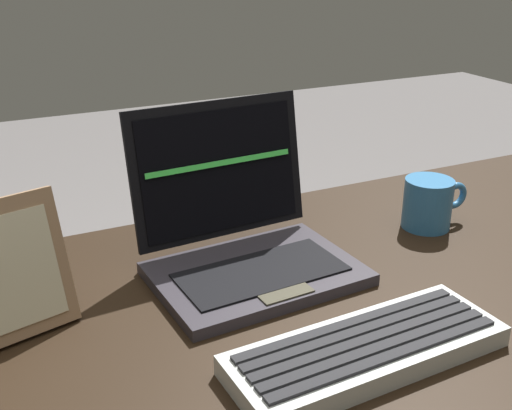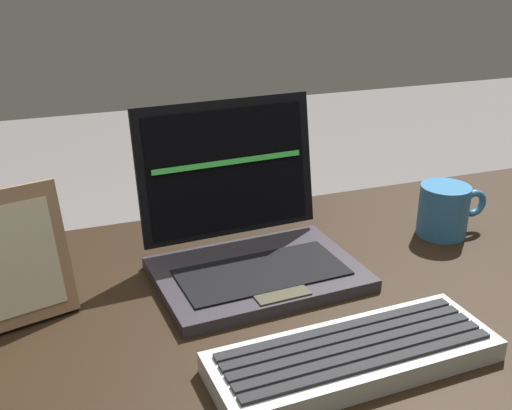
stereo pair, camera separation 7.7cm
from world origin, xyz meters
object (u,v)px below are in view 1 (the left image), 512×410
Objects in this scene: external_keyboard at (367,349)px; coffee_mug at (429,203)px; laptop_front at (244,239)px; photo_frame at (7,272)px.

external_keyboard is 2.76× the size of coffee_mug.
laptop_front is at bearing 97.70° from external_keyboard.
external_keyboard is (0.04, -0.26, -0.04)m from laptop_front.
coffee_mug is at bearing 2.63° from photo_frame.
external_keyboard is at bearing -82.30° from laptop_front.
coffee_mug is at bearing 0.34° from laptop_front.
laptop_front is 1.73× the size of photo_frame.
laptop_front is at bearing -179.66° from coffee_mug.
photo_frame is (-0.36, 0.24, 0.07)m from external_keyboard.
external_keyboard is at bearing -33.05° from photo_frame.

